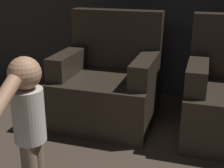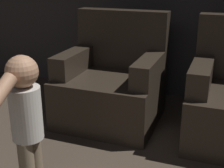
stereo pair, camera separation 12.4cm
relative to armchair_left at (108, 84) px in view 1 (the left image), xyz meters
name	(u,v)px [view 1 (the left image)]	position (x,y,z in m)	size (l,w,h in m)	color
armchair_left	(108,84)	(0.00, 0.00, 0.00)	(0.88, 0.83, 0.98)	black
person_toddler	(28,116)	(-0.12, -1.14, 0.18)	(0.19, 0.60, 0.87)	brown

